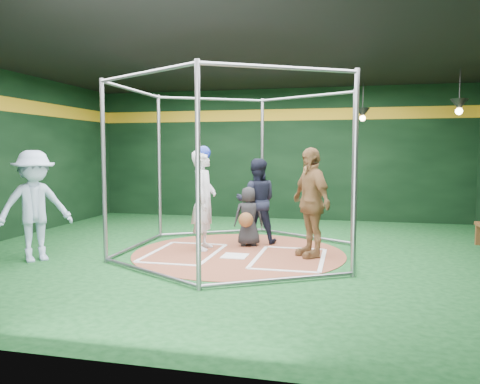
# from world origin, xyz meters

# --- Properties ---
(room_shell) EXTENTS (10.10, 9.10, 3.53)m
(room_shell) POSITION_xyz_m (0.00, 0.01, 1.75)
(room_shell) COLOR #0D3C16
(room_shell) RESTS_ON ground
(clay_disc) EXTENTS (3.80, 3.80, 0.01)m
(clay_disc) POSITION_xyz_m (0.00, 0.00, 0.01)
(clay_disc) COLOR brown
(clay_disc) RESTS_ON ground
(home_plate) EXTENTS (0.43, 0.43, 0.01)m
(home_plate) POSITION_xyz_m (0.00, -0.30, 0.02)
(home_plate) COLOR white
(home_plate) RESTS_ON clay_disc
(batter_box_left) EXTENTS (1.17, 1.77, 0.01)m
(batter_box_left) POSITION_xyz_m (-0.95, -0.25, 0.02)
(batter_box_left) COLOR white
(batter_box_left) RESTS_ON clay_disc
(batter_box_right) EXTENTS (1.17, 1.77, 0.01)m
(batter_box_right) POSITION_xyz_m (0.95, -0.25, 0.02)
(batter_box_right) COLOR white
(batter_box_right) RESTS_ON clay_disc
(batting_cage) EXTENTS (4.05, 4.67, 3.00)m
(batting_cage) POSITION_xyz_m (-0.00, -0.00, 1.50)
(batting_cage) COLOR gray
(batting_cage) RESTS_ON ground
(pendant_lamp_near) EXTENTS (0.34, 0.34, 0.90)m
(pendant_lamp_near) POSITION_xyz_m (2.20, 3.60, 2.74)
(pendant_lamp_near) COLOR black
(pendant_lamp_near) RESTS_ON room_shell
(pendant_lamp_far) EXTENTS (0.34, 0.34, 0.90)m
(pendant_lamp_far) POSITION_xyz_m (4.00, 2.00, 2.74)
(pendant_lamp_far) COLOR black
(pendant_lamp_far) RESTS_ON room_shell
(batter_figure) EXTENTS (0.48, 0.70, 1.92)m
(batter_figure) POSITION_xyz_m (-0.70, 0.15, 0.96)
(batter_figure) COLOR silver
(batter_figure) RESTS_ON clay_disc
(visitor_leopard) EXTENTS (1.00, 1.17, 1.89)m
(visitor_leopard) POSITION_xyz_m (1.27, 0.01, 0.96)
(visitor_leopard) COLOR #AB7D49
(visitor_leopard) RESTS_ON clay_disc
(catcher_figure) EXTENTS (0.65, 0.66, 1.15)m
(catcher_figure) POSITION_xyz_m (0.04, 0.64, 0.58)
(catcher_figure) COLOR black
(catcher_figure) RESTS_ON clay_disc
(umpire) EXTENTS (0.92, 0.78, 1.68)m
(umpire) POSITION_xyz_m (0.13, 0.97, 0.85)
(umpire) COLOR black
(umpire) RESTS_ON clay_disc
(bystander_blue) EXTENTS (1.29, 1.36, 1.85)m
(bystander_blue) POSITION_xyz_m (-3.18, -1.32, 0.92)
(bystander_blue) COLOR #A5BCDB
(bystander_blue) RESTS_ON ground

